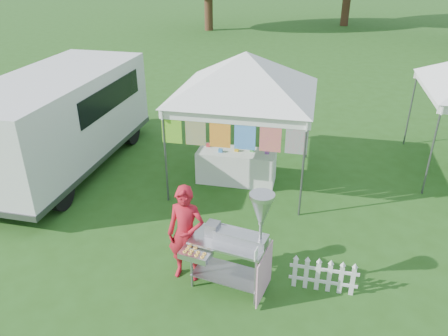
# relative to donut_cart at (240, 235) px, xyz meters

# --- Properties ---
(ground) EXTENTS (120.00, 120.00, 0.00)m
(ground) POSITION_rel_donut_cart_xyz_m (-0.62, 0.35, -1.07)
(ground) COLOR #244F16
(ground) RESTS_ON ground
(canopy_main) EXTENTS (4.24, 4.24, 3.45)m
(canopy_main) POSITION_rel_donut_cart_xyz_m (-0.62, 3.85, 1.92)
(canopy_main) COLOR #59595E
(canopy_main) RESTS_ON ground
(donut_cart) EXTENTS (1.42, 0.88, 1.81)m
(donut_cart) POSITION_rel_donut_cart_xyz_m (0.00, 0.00, 0.00)
(donut_cart) COLOR gray
(donut_cart) RESTS_ON ground
(vendor) EXTENTS (0.63, 0.43, 1.69)m
(vendor) POSITION_rel_donut_cart_xyz_m (-0.91, 0.14, -0.22)
(vendor) COLOR #AF1524
(vendor) RESTS_ON ground
(cargo_van) EXTENTS (2.33, 5.66, 2.34)m
(cargo_van) POSITION_rel_donut_cart_xyz_m (-5.07, 3.56, 0.19)
(cargo_van) COLOR silver
(cargo_van) RESTS_ON ground
(picket_fence) EXTENTS (1.08, 0.04, 0.56)m
(picket_fence) POSITION_rel_donut_cart_xyz_m (1.31, 0.25, -0.78)
(picket_fence) COLOR silver
(picket_fence) RESTS_ON ground
(display_table) EXTENTS (1.80, 0.70, 0.77)m
(display_table) POSITION_rel_donut_cart_xyz_m (-0.75, 3.62, -0.68)
(display_table) COLOR white
(display_table) RESTS_ON ground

